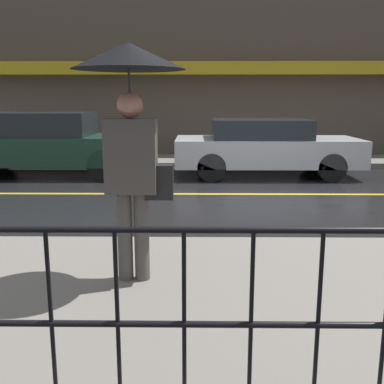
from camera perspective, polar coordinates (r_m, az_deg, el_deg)
ground_plane at (r=8.48m, az=8.58°, el=-0.29°), size 80.00×80.00×0.00m
sidewalk_near at (r=4.05m, az=17.85°, el=-13.17°), size 28.00×3.15×0.14m
sidewalk_far at (r=12.52m, az=6.04°, el=3.95°), size 28.00×1.99×0.14m
lane_marking at (r=8.48m, az=8.58°, el=-0.26°), size 25.20×0.12×0.01m
building_storefront at (r=13.58m, az=5.86°, el=16.77°), size 28.00×0.85×5.97m
pedestrian at (r=3.86m, az=-7.82°, el=11.24°), size 0.95×0.95×2.05m
car_dark_green at (r=10.96m, az=-18.08°, el=5.92°), size 4.62×1.75×1.45m
car_silver at (r=10.51m, az=9.23°, el=5.72°), size 4.16×1.79×1.30m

